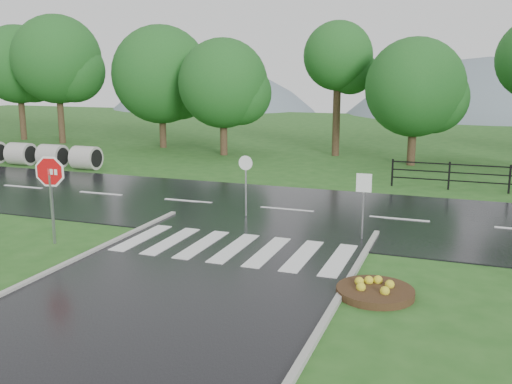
% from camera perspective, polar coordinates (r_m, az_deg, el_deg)
% --- Properties ---
extents(ground, '(120.00, 120.00, 0.00)m').
position_cam_1_polar(ground, '(12.06, -11.50, -12.49)').
color(ground, '#25561C').
rests_on(ground, ground).
extents(main_road, '(90.00, 8.00, 0.04)m').
position_cam_1_polar(main_road, '(20.76, 3.09, -1.86)').
color(main_road, black).
rests_on(main_road, ground).
extents(crosswalk, '(6.50, 2.80, 0.02)m').
position_cam_1_polar(crosswalk, '(16.20, -2.19, -5.60)').
color(crosswalk, silver).
rests_on(crosswalk, ground).
extents(fence_west, '(9.58, 0.08, 1.20)m').
position_cam_1_polar(fence_west, '(25.69, 24.05, 1.43)').
color(fence_west, black).
rests_on(fence_west, ground).
extents(hills, '(102.00, 48.00, 48.00)m').
position_cam_1_polar(hills, '(77.08, 17.76, -4.07)').
color(hills, slate).
rests_on(hills, ground).
extents(treeline, '(83.20, 5.20, 10.00)m').
position_cam_1_polar(treeline, '(34.00, 11.74, 3.31)').
color(treeline, '#184F1C').
rests_on(treeline, ground).
extents(culvert_pipes, '(7.60, 1.20, 1.20)m').
position_cam_1_polar(culvert_pipes, '(32.70, -21.08, 3.50)').
color(culvert_pipes, '#9E9B93').
rests_on(culvert_pipes, ground).
extents(stop_sign, '(1.21, 0.23, 2.76)m').
position_cam_1_polar(stop_sign, '(17.38, -19.89, 1.19)').
color(stop_sign, '#939399').
rests_on(stop_sign, ground).
extents(flower_bed, '(1.75, 1.75, 0.35)m').
position_cam_1_polar(flower_bed, '(13.27, 11.83, -9.58)').
color(flower_bed, '#332111').
rests_on(flower_bed, ground).
extents(reg_sign_small, '(0.45, 0.06, 2.03)m').
position_cam_1_polar(reg_sign_small, '(17.03, 10.71, -0.10)').
color(reg_sign_small, '#939399').
rests_on(reg_sign_small, ground).
extents(reg_sign_round, '(0.50, 0.06, 2.15)m').
position_cam_1_polar(reg_sign_round, '(19.52, -1.03, 1.39)').
color(reg_sign_round, '#939399').
rests_on(reg_sign_round, ground).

